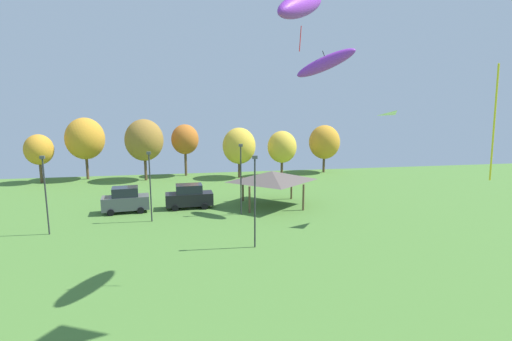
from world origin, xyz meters
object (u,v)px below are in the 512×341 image
object	(u,v)px
treeline_tree_3	(185,139)
treeline_tree_4	(239,146)
kite_flying_1	(325,63)
light_post_0	(45,191)
treeline_tree_5	(282,147)
kite_flying_4	(301,5)
light_post_2	(255,197)
treeline_tree_1	(85,139)
park_pavilion	(272,176)
treeline_tree_0	(39,150)
light_post_3	(241,176)
parked_car_leftmost	(126,200)
parked_car_second_from_left	(189,196)
kite_flying_2	(397,117)
kite_flying_5	(497,11)
treeline_tree_6	(324,142)
light_post_1	(150,183)
treeline_tree_2	(144,140)

from	to	relation	value
treeline_tree_3	treeline_tree_4	size ratio (longest dim) A/B	1.05
kite_flying_1	light_post_0	size ratio (longest dim) A/B	0.87
light_post_0	kite_flying_1	bearing A→B (deg)	6.52
treeline_tree_5	kite_flying_1	bearing A→B (deg)	-91.24
kite_flying_4	light_post_2	size ratio (longest dim) A/B	0.77
kite_flying_4	treeline_tree_1	size ratio (longest dim) A/B	0.63
park_pavilion	treeline_tree_0	size ratio (longest dim) A/B	1.09
light_post_3	treeline_tree_0	xyz separation A→B (m)	(-23.81, 18.96, 0.59)
kite_flying_1	light_post_0	distance (m)	26.28
park_pavilion	treeline_tree_0	world-z (taller)	treeline_tree_0
treeline_tree_0	treeline_tree_1	world-z (taller)	treeline_tree_1
light_post_0	treeline_tree_3	distance (m)	26.26
light_post_3	treeline_tree_3	xyz separation A→B (m)	(-5.17, 20.88, 1.42)
parked_car_leftmost	parked_car_second_from_left	size ratio (longest dim) A/B	0.96
parked_car_leftmost	treeline_tree_3	bearing A→B (deg)	66.11
kite_flying_2	light_post_2	size ratio (longest dim) A/B	0.30
kite_flying_2	kite_flying_4	world-z (taller)	kite_flying_4
treeline_tree_0	treeline_tree_4	bearing A→B (deg)	-1.93
treeline_tree_3	parked_car_second_from_left	bearing A→B (deg)	-88.88
treeline_tree_3	light_post_2	bearing A→B (deg)	-80.31
kite_flying_4	treeline_tree_5	xyz separation A→B (m)	(6.67, 31.74, -11.73)
parked_car_leftmost	treeline_tree_0	xyz separation A→B (m)	(-12.93, 16.29, 3.14)
park_pavilion	kite_flying_5	bearing A→B (deg)	-91.91
parked_car_leftmost	light_post_2	bearing A→B (deg)	-52.79
light_post_2	treeline_tree_0	distance (m)	36.34
kite_flying_1	kite_flying_4	bearing A→B (deg)	-114.91
kite_flying_1	treeline_tree_0	distance (m)	38.28
kite_flying_4	treeline_tree_3	xyz separation A→B (m)	(-6.76, 34.60, -10.73)
parked_car_leftmost	treeline_tree_3	xyz separation A→B (m)	(5.72, 18.21, 3.97)
treeline_tree_6	parked_car_leftmost	bearing A→B (deg)	-146.33
light_post_1	light_post_3	bearing A→B (deg)	5.54
treeline_tree_6	treeline_tree_1	bearing A→B (deg)	179.21
light_post_1	kite_flying_2	bearing A→B (deg)	-12.72
treeline_tree_0	treeline_tree_6	world-z (taller)	treeline_tree_6
light_post_2	treeline_tree_1	size ratio (longest dim) A/B	0.82
treeline_tree_4	treeline_tree_5	xyz separation A→B (m)	(6.08, -0.06, -0.26)
treeline_tree_5	park_pavilion	bearing A→B (deg)	-107.10
light_post_1	treeline_tree_1	size ratio (longest dim) A/B	0.75
treeline_tree_3	treeline_tree_1	bearing A→B (deg)	-178.38
kite_flying_1	kite_flying_5	size ratio (longest dim) A/B	1.25
treeline_tree_2	parked_car_second_from_left	bearing A→B (deg)	-69.57
parked_car_leftmost	park_pavilion	world-z (taller)	park_pavilion
kite_flying_4	treeline_tree_2	bearing A→B (deg)	110.62
kite_flying_1	light_post_3	xyz separation A→B (m)	(-7.87, 0.22, -10.28)
kite_flying_1	treeline_tree_2	xyz separation A→B (m)	(-18.37, 18.65, -8.62)
kite_flying_1	parked_car_second_from_left	bearing A→B (deg)	165.11
kite_flying_2	light_post_3	bearing A→B (deg)	156.30
kite_flying_2	treeline_tree_4	size ratio (longest dim) A/B	0.29
light_post_0	kite_flying_4	bearing A→B (deg)	-31.34
parked_car_leftmost	treeline_tree_2	bearing A→B (deg)	82.17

